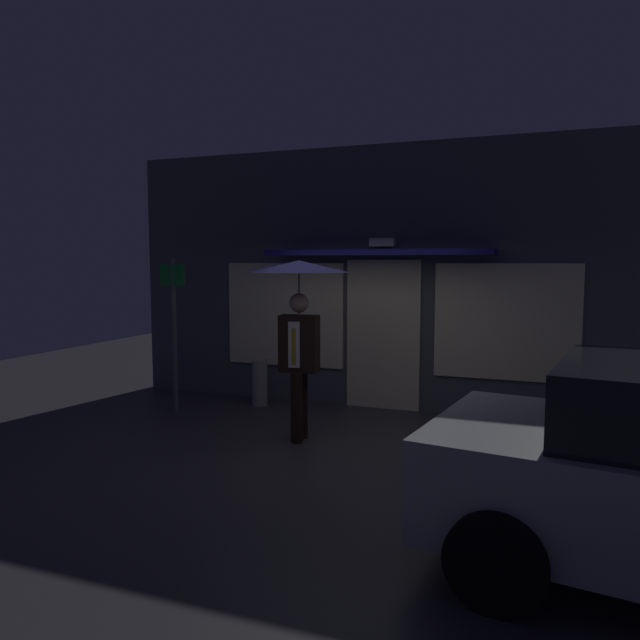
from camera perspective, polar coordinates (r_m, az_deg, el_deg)
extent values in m
plane|color=#38353A|center=(7.05, 1.33, -12.37)|extent=(18.00, 18.00, 0.00)
cube|color=#4C4C56|center=(8.96, 6.35, 4.00)|extent=(8.19, 0.30, 3.86)
cube|color=beige|center=(8.86, 6.02, -1.41)|extent=(1.10, 0.04, 2.20)
cube|color=beige|center=(9.35, -3.40, 0.52)|extent=(1.93, 0.04, 1.60)
cube|color=beige|center=(8.56, 17.27, -0.18)|extent=(1.93, 0.04, 1.60)
cube|color=white|center=(8.72, 5.98, 7.37)|extent=(0.36, 0.16, 0.12)
cube|color=navy|center=(8.47, 5.54, 6.42)|extent=(3.20, 0.70, 0.08)
cylinder|color=black|center=(7.26, -2.22, -8.36)|extent=(0.15, 0.15, 0.85)
cylinder|color=black|center=(7.44, -1.75, -8.01)|extent=(0.15, 0.15, 0.85)
cube|color=black|center=(7.21, -2.00, -2.25)|extent=(0.48, 0.28, 0.69)
cube|color=silver|center=(7.09, -2.49, -2.38)|extent=(0.14, 0.03, 0.55)
cube|color=#B28C19|center=(7.09, -2.50, -2.54)|extent=(0.05, 0.03, 0.44)
sphere|color=tan|center=(7.16, -2.01, 1.64)|extent=(0.23, 0.23, 0.23)
cylinder|color=slate|center=(7.15, -2.01, 1.84)|extent=(0.02, 0.02, 0.96)
cone|color=#14144C|center=(7.14, -2.02, 5.13)|extent=(1.21, 1.21, 0.14)
cylinder|color=black|center=(5.75, 20.44, -13.57)|extent=(0.67, 0.31, 0.64)
cylinder|color=black|center=(4.15, 16.45, -21.12)|extent=(0.67, 0.31, 0.64)
cylinder|color=#595B60|center=(8.78, -13.70, -1.50)|extent=(0.07, 0.07, 2.23)
cube|color=#198C33|center=(8.70, -13.91, 4.16)|extent=(0.40, 0.02, 0.30)
cylinder|color=#9E998E|center=(9.15, -5.75, -5.95)|extent=(0.23, 0.23, 0.69)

